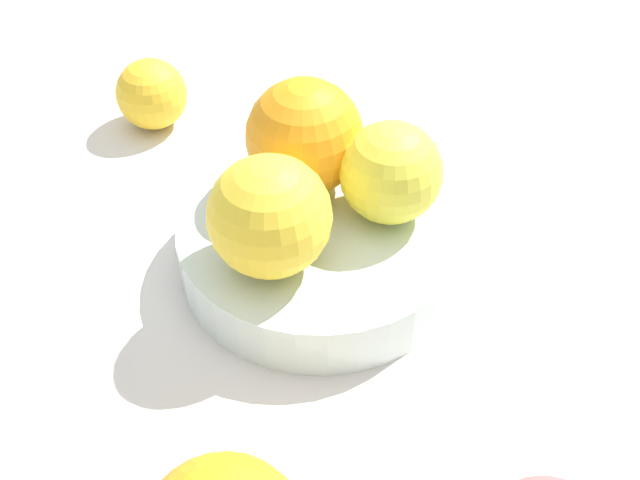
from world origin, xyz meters
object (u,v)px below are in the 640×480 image
Objects in this scene: orange_in_bowl_1 at (304,137)px; orange_in_bowl_2 at (392,175)px; orange_loose_1 at (152,94)px; fruit_bowl at (320,245)px; orange_in_bowl_0 at (270,216)px.

orange_in_bowl_1 is 1.18× the size of orange_in_bowl_2.
orange_in_bowl_2 is 25.91cm from orange_loose_1.
fruit_bowl is 2.83× the size of orange_in_bowl_2.
orange_in_bowl_0 reaches higher than orange_in_bowl_2.
orange_in_bowl_1 reaches higher than orange_loose_1.
fruit_bowl is at bearing -53.95° from orange_in_bowl_0.
orange_in_bowl_2 is 1.14× the size of orange_loose_1.
fruit_bowl is 2.40× the size of orange_in_bowl_1.
orange_in_bowl_2 is at bearing -144.56° from orange_loose_1.
orange_in_bowl_2 is at bearing -92.91° from fruit_bowl.
orange_in_bowl_1 is at bearing 46.24° from orange_in_bowl_2.
orange_in_bowl_0 is 1.12× the size of orange_in_bowl_2.
orange_in_bowl_0 is 1.28× the size of orange_loose_1.
orange_in_bowl_0 is at bearing 126.05° from fruit_bowl.
fruit_bowl is 7.73cm from orange_in_bowl_0.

